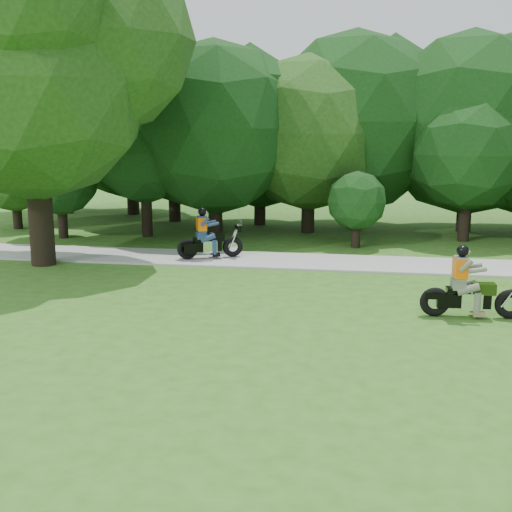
{
  "coord_description": "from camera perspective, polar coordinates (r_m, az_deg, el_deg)",
  "views": [
    {
      "loc": [
        -1.56,
        -10.17,
        3.87
      ],
      "look_at": [
        -3.78,
        3.13,
        1.15
      ],
      "focal_mm": 45.0,
      "sensor_mm": 36.0,
      "label": 1
    }
  ],
  "objects": [
    {
      "name": "chopper_motorcycle",
      "position": [
        13.87,
        18.3,
        -2.97
      ],
      "size": [
        2.13,
        0.57,
        1.52
      ],
      "rotation": [
        0.0,
        0.0,
        0.05
      ],
      "color": "black",
      "rests_on": "ground"
    },
    {
      "name": "tree_line",
      "position": [
        24.91,
        13.33,
        10.7
      ],
      "size": [
        38.41,
        12.08,
        7.46
      ],
      "color": "black",
      "rests_on": "ground"
    },
    {
      "name": "walkway",
      "position": [
        18.63,
        14.08,
        -0.81
      ],
      "size": [
        60.0,
        2.2,
        0.06
      ],
      "primitive_type": "cube",
      "color": "#A0A09B",
      "rests_on": "ground"
    },
    {
      "name": "touring_motorcycle",
      "position": [
        18.86,
        -4.45,
        1.43
      ],
      "size": [
        1.86,
        1.18,
        1.51
      ],
      "rotation": [
        0.0,
        0.0,
        0.43
      ],
      "color": "black",
      "rests_on": "walkway"
    },
    {
      "name": "big_tree_west",
      "position": [
        19.33,
        -19.04,
        16.43
      ],
      "size": [
        8.64,
        6.56,
        9.96
      ],
      "color": "black",
      "rests_on": "ground"
    },
    {
      "name": "ground",
      "position": [
        10.99,
        17.28,
        -9.73
      ],
      "size": [
        100.0,
        100.0,
        0.0
      ],
      "primitive_type": "plane",
      "color": "#325E1A",
      "rests_on": "ground"
    }
  ]
}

